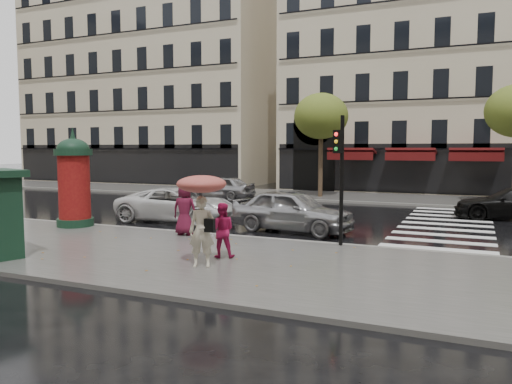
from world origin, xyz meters
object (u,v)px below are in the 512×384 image
at_px(woman_umbrella, 202,205).
at_px(woman_red, 222,230).
at_px(car_silver, 292,211).
at_px(morris_column, 74,179).
at_px(car_white, 177,205).
at_px(car_far_silver, 221,187).
at_px(man_burgundy, 185,209).
at_px(traffic_light, 340,167).

relative_size(woman_umbrella, woman_red, 1.59).
height_order(woman_red, car_silver, woman_red).
relative_size(morris_column, car_white, 0.74).
relative_size(woman_umbrella, car_far_silver, 0.57).
relative_size(man_burgundy, car_silver, 0.38).
height_order(morris_column, car_far_silver, morris_column).
bearing_deg(traffic_light, car_far_silver, 131.23).
distance_m(morris_column, car_silver, 8.65).
bearing_deg(woman_umbrella, traffic_light, 58.82).
distance_m(man_burgundy, car_far_silver, 13.66).
distance_m(woman_umbrella, traffic_light, 4.99).
xyz_separation_m(woman_red, car_silver, (0.10, 5.56, -0.08)).
xyz_separation_m(woman_umbrella, man_burgundy, (-2.96, 3.88, -0.71)).
distance_m(woman_red, morris_column, 8.48).
bearing_deg(woman_red, woman_umbrella, 71.33).
distance_m(man_burgundy, morris_column, 5.16).
bearing_deg(car_far_silver, morris_column, 3.01).
bearing_deg(morris_column, car_silver, 19.59).
xyz_separation_m(woman_umbrella, car_far_silver, (-8.21, 16.48, -1.00)).
height_order(morris_column, car_silver, morris_column).
height_order(woman_red, car_white, woman_red).
bearing_deg(man_burgundy, car_white, -62.35).
bearing_deg(traffic_light, morris_column, -178.23).
distance_m(car_silver, car_white, 5.49).
distance_m(car_silver, car_far_silver, 12.76).
bearing_deg(morris_column, woman_umbrella, -25.81).
height_order(car_silver, car_far_silver, car_silver).
relative_size(traffic_light, car_white, 0.77).
relative_size(woman_umbrella, morris_column, 0.63).
xyz_separation_m(morris_column, car_white, (2.60, 3.35, -1.25)).
relative_size(man_burgundy, morris_column, 0.47).
bearing_deg(car_white, woman_red, -144.51).
distance_m(woman_umbrella, woman_red, 1.46).
height_order(woman_red, traffic_light, traffic_light).
xyz_separation_m(traffic_light, car_far_silver, (-10.76, 12.27, -1.86)).
bearing_deg(car_silver, traffic_light, -128.33).
bearing_deg(woman_red, traffic_light, -152.29).
distance_m(woman_red, car_far_silver, 17.33).
height_order(woman_red, morris_column, morris_column).
relative_size(woman_red, car_silver, 0.32).
relative_size(woman_red, car_white, 0.29).
bearing_deg(morris_column, car_white, 52.19).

